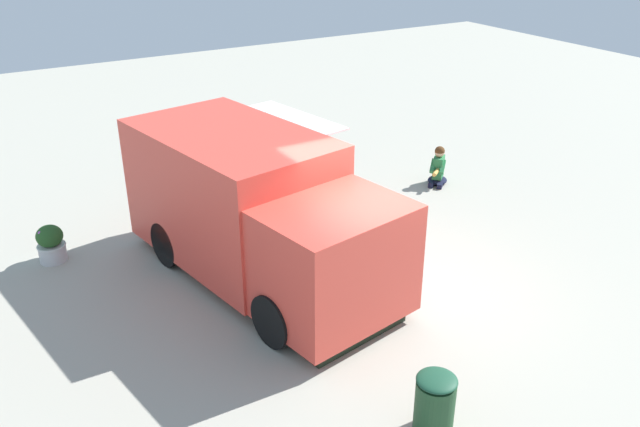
{
  "coord_description": "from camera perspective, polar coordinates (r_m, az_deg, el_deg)",
  "views": [
    {
      "loc": [
        -5.6,
        -7.44,
        5.96
      ],
      "look_at": [
        -0.14,
        1.77,
        0.83
      ],
      "focal_mm": 36.83,
      "sensor_mm": 36.0,
      "label": 1
    }
  ],
  "objects": [
    {
      "name": "food_truck",
      "position": [
        11.12,
        -5.58,
        -0.01
      ],
      "size": [
        3.33,
        5.65,
        2.46
      ],
      "color": "#DE4436",
      "rests_on": "ground_plane"
    },
    {
      "name": "planter_flowering_far",
      "position": [
        12.83,
        -22.34,
        -2.44
      ],
      "size": [
        0.51,
        0.51,
        0.7
      ],
      "color": "silver",
      "rests_on": "ground_plane"
    },
    {
      "name": "planter_flowering_near",
      "position": [
        14.9,
        1.61,
        3.32
      ],
      "size": [
        0.49,
        0.49,
        0.64
      ],
      "color": "#BF6F48",
      "rests_on": "ground_plane"
    },
    {
      "name": "ground_plane",
      "position": [
        11.05,
        5.35,
        -7.17
      ],
      "size": [
        40.0,
        40.0,
        0.0
      ],
      "primitive_type": "plane",
      "color": "#A7A596"
    },
    {
      "name": "trash_bin",
      "position": [
        8.43,
        9.93,
        -15.96
      ],
      "size": [
        0.5,
        0.5,
        0.84
      ],
      "color": "#214527",
      "rests_on": "ground_plane"
    },
    {
      "name": "person_customer",
      "position": [
        15.39,
        10.22,
        3.82
      ],
      "size": [
        0.75,
        0.7,
        0.9
      ],
      "color": "black",
      "rests_on": "ground_plane"
    }
  ]
}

